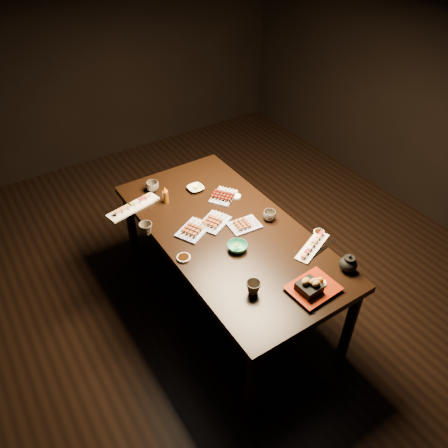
{
  "coord_description": "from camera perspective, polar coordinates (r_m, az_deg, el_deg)",
  "views": [
    {
      "loc": [
        -1.5,
        -2.02,
        2.67
      ],
      "look_at": [
        -0.25,
        -0.1,
        0.77
      ],
      "focal_mm": 35.0,
      "sensor_mm": 36.0,
      "label": 1
    }
  ],
  "objects": [
    {
      "name": "teapot",
      "position": [
        2.75,
        15.94,
        -4.85
      ],
      "size": [
        0.18,
        0.18,
        0.11
      ],
      "primitive_type": null,
      "rotation": [
        0.0,
        0.0,
        0.62
      ],
      "color": "black",
      "rests_on": "dining_table"
    },
    {
      "name": "sauce_dish_nw",
      "position": [
        3.17,
        -13.32,
        1.45
      ],
      "size": [
        0.11,
        0.11,
        0.01
      ],
      "primitive_type": "cylinder",
      "rotation": [
        0.0,
        0.0,
        0.57
      ],
      "color": "white",
      "rests_on": "dining_table"
    },
    {
      "name": "dining_table",
      "position": [
        3.21,
        0.49,
        -5.92
      ],
      "size": [
        1.41,
        1.99,
        0.75
      ],
      "primitive_type": "cube",
      "rotation": [
        0.0,
        0.0,
        0.31
      ],
      "color": "black",
      "rests_on": "ground"
    },
    {
      "name": "tempura_tray",
      "position": [
        2.58,
        11.65,
        -7.69
      ],
      "size": [
        0.29,
        0.24,
        0.1
      ],
      "primitive_type": null,
      "rotation": [
        0.0,
        0.0,
        0.06
      ],
      "color": "black",
      "rests_on": "dining_table"
    },
    {
      "name": "sauce_dish_west",
      "position": [
        2.75,
        -5.29,
        -4.43
      ],
      "size": [
        0.1,
        0.1,
        0.02
      ],
      "primitive_type": "cylinder",
      "rotation": [
        0.0,
        0.0,
        -0.09
      ],
      "color": "white",
      "rests_on": "dining_table"
    },
    {
      "name": "edamame_bowl_green",
      "position": [
        2.8,
        1.76,
        -3.0
      ],
      "size": [
        0.18,
        0.18,
        0.04
      ],
      "primitive_type": "imported",
      "rotation": [
        0.0,
        0.0,
        0.61
      ],
      "color": "teal",
      "rests_on": "dining_table"
    },
    {
      "name": "teacup_far_right",
      "position": [
        3.34,
        -9.32,
        4.87
      ],
      "size": [
        0.13,
        0.13,
        0.08
      ],
      "primitive_type": "imported",
      "rotation": [
        0.0,
        0.0,
        0.56
      ],
      "color": "#50483E",
      "rests_on": "dining_table"
    },
    {
      "name": "sauce_dish_se",
      "position": [
        2.99,
        12.3,
        -1.08
      ],
      "size": [
        0.09,
        0.09,
        0.01
      ],
      "primitive_type": "cylinder",
      "rotation": [
        0.0,
        0.0,
        0.22
      ],
      "color": "white",
      "rests_on": "dining_table"
    },
    {
      "name": "ground",
      "position": [
        3.67,
        2.47,
        -7.05
      ],
      "size": [
        5.0,
        5.0,
        0.0
      ],
      "primitive_type": "plane",
      "color": "black",
      "rests_on": "ground"
    },
    {
      "name": "yakitori_plate_center",
      "position": [
        2.99,
        -1.32,
        0.51
      ],
      "size": [
        0.27,
        0.24,
        0.06
      ],
      "primitive_type": null,
      "rotation": [
        0.0,
        0.0,
        0.46
      ],
      "color": "#828EB6",
      "rests_on": "dining_table"
    },
    {
      "name": "chopsticks_se",
      "position": [
        2.88,
        12.87,
        -3.09
      ],
      "size": [
        0.24,
        0.06,
        0.01
      ],
      "primitive_type": null,
      "rotation": [
        0.0,
        0.0,
        0.17
      ],
      "color": "black",
      "rests_on": "dining_table"
    },
    {
      "name": "tsukune_plate",
      "position": [
        3.23,
        -0.07,
        3.88
      ],
      "size": [
        0.26,
        0.25,
        0.05
      ],
      "primitive_type": null,
      "rotation": [
        0.0,
        0.0,
        0.61
      ],
      "color": "#828EB6",
      "rests_on": "dining_table"
    },
    {
      "name": "condiment_bottle",
      "position": [
        3.19,
        -7.67,
        3.81
      ],
      "size": [
        0.05,
        0.05,
        0.13
      ],
      "primitive_type": "cylinder",
      "rotation": [
        0.0,
        0.0,
        0.13
      ],
      "color": "brown",
      "rests_on": "dining_table"
    },
    {
      "name": "teacup_near_left",
      "position": [
        2.53,
        3.85,
        -8.29
      ],
      "size": [
        0.1,
        0.1,
        0.08
      ],
      "primitive_type": "imported",
      "rotation": [
        0.0,
        0.0,
        0.1
      ],
      "color": "#50483E",
      "rests_on": "dining_table"
    },
    {
      "name": "teacup_mid_right",
      "position": [
        3.03,
        5.96,
        1.11
      ],
      "size": [
        0.12,
        0.12,
        0.07
      ],
      "primitive_type": "imported",
      "rotation": [
        0.0,
        0.0,
        0.4
      ],
      "color": "#50483E",
      "rests_on": "dining_table"
    },
    {
      "name": "yakitori_plate_right",
      "position": [
        2.97,
        2.69,
        0.11
      ],
      "size": [
        0.22,
        0.17,
        0.05
      ],
      "primitive_type": null,
      "rotation": [
        0.0,
        0.0,
        -0.09
      ],
      "color": "#828EB6",
      "rests_on": "dining_table"
    },
    {
      "name": "yakitori_plate_left",
      "position": [
        2.93,
        -3.99,
        -0.52
      ],
      "size": [
        0.28,
        0.25,
        0.06
      ],
      "primitive_type": null,
      "rotation": [
        0.0,
        0.0,
        0.47
      ],
      "color": "#828EB6",
      "rests_on": "dining_table"
    },
    {
      "name": "chopsticks_near",
      "position": [
        2.56,
        10.81,
        -9.74
      ],
      "size": [
        0.08,
        0.2,
        0.01
      ],
      "primitive_type": null,
      "rotation": [
        0.0,
        0.0,
        1.25
      ],
      "color": "black",
      "rests_on": "dining_table"
    },
    {
      "name": "sauce_dish_east",
      "position": [
        3.25,
        1.59,
        3.64
      ],
      "size": [
        0.1,
        0.1,
        0.01
      ],
      "primitive_type": "cylinder",
      "rotation": [
        0.0,
        0.0,
        0.5
      ],
      "color": "white",
      "rests_on": "dining_table"
    },
    {
      "name": "edamame_bowl_cream",
      "position": [
        3.32,
        -3.72,
        4.65
      ],
      "size": [
        0.12,
        0.12,
        0.03
      ],
      "primitive_type": "imported",
      "rotation": [
        0.0,
        0.0,
        0.01
      ],
      "color": "beige",
      "rests_on": "dining_table"
    },
    {
      "name": "sushi_platter_far",
      "position": [
        3.2,
        -11.79,
        2.43
      ],
      "size": [
        0.42,
        0.2,
        0.05
      ],
      "primitive_type": null,
      "rotation": [
        0.0,
        0.0,
        3.36
      ],
      "color": "white",
      "rests_on": "dining_table"
    },
    {
      "name": "sushi_platter_near",
      "position": [
        2.87,
        11.49,
        -2.72
      ],
      "size": [
        0.34,
        0.21,
        0.04
      ],
      "primitive_type": null,
      "rotation": [
        0.0,
        0.0,
        0.39
      ],
      "color": "white",
      "rests_on": "dining_table"
    },
    {
      "name": "teacup_far_left",
      "position": [
        2.95,
        -10.15,
        -0.6
      ],
      "size": [
        0.12,
        0.12,
        0.08
      ],
      "primitive_type": "imported",
      "rotation": [
        0.0,
        0.0,
        0.5
      ],
      "color": "#50483E",
      "rests_on": "dining_table"
    }
  ]
}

